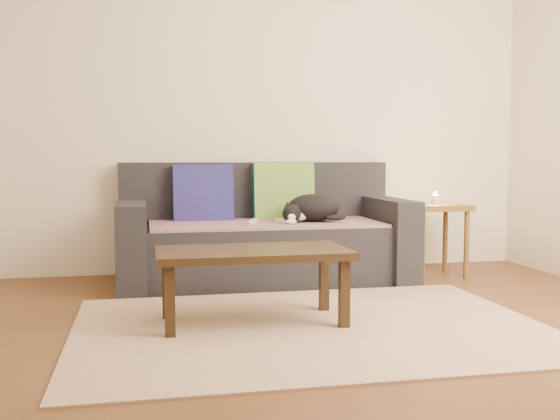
% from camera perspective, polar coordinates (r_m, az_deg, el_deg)
% --- Properties ---
extents(ground, '(4.50, 4.50, 0.00)m').
position_cam_1_polar(ground, '(3.42, 3.37, -10.88)').
color(ground, brown).
rests_on(ground, ground).
extents(back_wall, '(4.50, 0.04, 2.60)m').
position_cam_1_polar(back_wall, '(5.26, -2.35, 8.86)').
color(back_wall, beige).
rests_on(back_wall, ground).
extents(sofa, '(2.10, 0.94, 0.87)m').
position_cam_1_polar(sofa, '(4.87, -1.48, -2.48)').
color(sofa, '#232328').
rests_on(sofa, ground).
extents(throw_blanket, '(1.66, 0.74, 0.02)m').
position_cam_1_polar(throw_blanket, '(4.76, -1.28, -1.18)').
color(throw_blanket, '#41294C').
rests_on(throw_blanket, sofa).
extents(cushion_navy, '(0.45, 0.16, 0.46)m').
position_cam_1_polar(cushion_navy, '(4.95, -6.71, 1.33)').
color(cushion_navy, '#18124F').
rests_on(cushion_navy, throw_blanket).
extents(cushion_green, '(0.47, 0.17, 0.48)m').
position_cam_1_polar(cushion_green, '(5.04, 0.29, 1.43)').
color(cushion_green, '#0C4D3F').
rests_on(cushion_green, throw_blanket).
extents(cat, '(0.48, 0.35, 0.20)m').
position_cam_1_polar(cat, '(4.79, 2.78, 0.15)').
color(cat, black).
rests_on(cat, throw_blanket).
extents(wii_remote_a, '(0.08, 0.15, 0.03)m').
position_cam_1_polar(wii_remote_a, '(4.66, -2.36, -1.01)').
color(wii_remote_a, white).
rests_on(wii_remote_a, throw_blanket).
extents(wii_remote_b, '(0.09, 0.15, 0.03)m').
position_cam_1_polar(wii_remote_b, '(4.73, 0.19, -0.92)').
color(wii_remote_b, white).
rests_on(wii_remote_b, throw_blanket).
extents(side_table, '(0.44, 0.44, 0.55)m').
position_cam_1_polar(side_table, '(5.18, 13.33, -0.54)').
color(side_table, brown).
rests_on(side_table, ground).
extents(candle, '(0.06, 0.06, 0.09)m').
position_cam_1_polar(candle, '(5.17, 13.36, 0.94)').
color(candle, beige).
rests_on(candle, side_table).
extents(rug, '(2.50, 1.80, 0.01)m').
position_cam_1_polar(rug, '(3.56, 2.72, -10.16)').
color(rug, tan).
rests_on(rug, ground).
extents(coffee_table, '(1.04, 0.52, 0.42)m').
position_cam_1_polar(coffee_table, '(3.57, -2.37, -4.25)').
color(coffee_table, black).
rests_on(coffee_table, rug).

